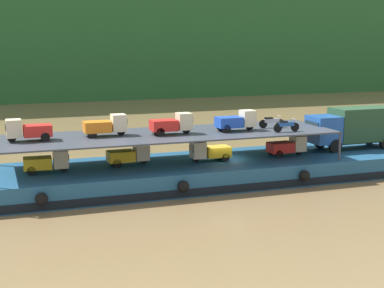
% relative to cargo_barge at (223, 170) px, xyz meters
% --- Properties ---
extents(ground_plane, '(400.00, 400.00, 0.00)m').
position_rel_cargo_barge_xyz_m(ground_plane, '(0.00, 0.03, -0.75)').
color(ground_plane, brown).
extents(cargo_barge, '(31.49, 7.78, 1.50)m').
position_rel_cargo_barge_xyz_m(cargo_barge, '(0.00, 0.00, 0.00)').
color(cargo_barge, navy).
rests_on(cargo_barge, ground).
extents(covered_lorry, '(7.88, 2.37, 3.10)m').
position_rel_cargo_barge_xyz_m(covered_lorry, '(10.76, 0.40, 2.45)').
color(covered_lorry, '#1E4C99').
rests_on(covered_lorry, cargo_barge).
extents(cargo_rack, '(22.29, 6.41, 2.00)m').
position_rel_cargo_barge_xyz_m(cargo_rack, '(-3.80, 0.03, 2.69)').
color(cargo_rack, '#383D47').
rests_on(cargo_rack, cargo_barge).
extents(mini_truck_lower_stern, '(2.79, 1.29, 1.38)m').
position_rel_cargo_barge_xyz_m(mini_truck_lower_stern, '(-11.90, -0.10, 1.44)').
color(mini_truck_lower_stern, gold).
rests_on(mini_truck_lower_stern, cargo_barge).
extents(mini_truck_lower_aft, '(2.78, 1.27, 1.38)m').
position_rel_cargo_barge_xyz_m(mini_truck_lower_aft, '(-6.57, 0.38, 1.44)').
color(mini_truck_lower_aft, gold).
rests_on(mini_truck_lower_aft, cargo_barge).
extents(mini_truck_lower_mid, '(2.75, 1.21, 1.38)m').
position_rel_cargo_barge_xyz_m(mini_truck_lower_mid, '(-1.14, -0.25, 1.44)').
color(mini_truck_lower_mid, gold).
rests_on(mini_truck_lower_mid, cargo_barge).
extents(mini_truck_lower_fore, '(2.75, 1.22, 1.38)m').
position_rel_cargo_barge_xyz_m(mini_truck_lower_fore, '(4.79, -0.32, 1.44)').
color(mini_truck_lower_fore, red).
rests_on(mini_truck_lower_fore, cargo_barge).
extents(mini_truck_upper_stern, '(2.74, 1.21, 1.38)m').
position_rel_cargo_barge_xyz_m(mini_truck_upper_stern, '(-12.91, 0.21, 3.44)').
color(mini_truck_upper_stern, red).
rests_on(mini_truck_upper_stern, cargo_rack).
extents(mini_truck_upper_mid, '(2.74, 1.20, 1.38)m').
position_rel_cargo_barge_xyz_m(mini_truck_upper_mid, '(-8.04, 0.48, 3.44)').
color(mini_truck_upper_mid, orange).
rests_on(mini_truck_upper_mid, cargo_rack).
extents(mini_truck_upper_fore, '(2.75, 1.21, 1.38)m').
position_rel_cargo_barge_xyz_m(mini_truck_upper_fore, '(-3.81, -0.30, 3.44)').
color(mini_truck_upper_fore, red).
rests_on(mini_truck_upper_fore, cargo_rack).
extents(mini_truck_upper_bow, '(2.76, 1.23, 1.38)m').
position_rel_cargo_barge_xyz_m(mini_truck_upper_bow, '(0.78, -0.37, 3.44)').
color(mini_truck_upper_bow, '#1E47B7').
rests_on(mini_truck_upper_bow, cargo_rack).
extents(motorcycle_upper_port, '(1.90, 0.55, 0.87)m').
position_rel_cargo_barge_xyz_m(motorcycle_upper_port, '(3.77, -1.89, 3.18)').
color(motorcycle_upper_port, black).
rests_on(motorcycle_upper_port, cargo_rack).
extents(motorcycle_upper_centre, '(1.90, 0.55, 0.87)m').
position_rel_cargo_barge_xyz_m(motorcycle_upper_centre, '(3.66, 0.03, 3.18)').
color(motorcycle_upper_centre, black).
rests_on(motorcycle_upper_centre, cargo_rack).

